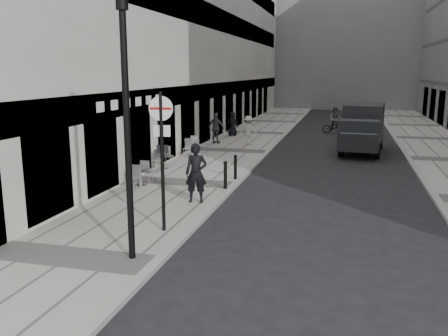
# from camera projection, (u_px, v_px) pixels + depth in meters

# --- Properties ---
(ground) EXTENTS (120.00, 120.00, 0.00)m
(ground) POSITION_uv_depth(u_px,v_px,m) (87.00, 336.00, 7.78)
(ground) COLOR black
(ground) RESTS_ON ground
(sidewalk) EXTENTS (4.00, 60.00, 0.12)m
(sidewalk) POSITION_uv_depth(u_px,v_px,m) (230.00, 151.00, 25.33)
(sidewalk) COLOR #A29B92
(sidewalk) RESTS_ON ground
(building_far) EXTENTS (24.00, 16.00, 22.00)m
(building_far) POSITION_uv_depth(u_px,v_px,m) (331.00, 15.00, 58.30)
(building_far) COLOR slate
(building_far) RESTS_ON ground
(walking_man) EXTENTS (0.76, 0.57, 1.91)m
(walking_man) POSITION_uv_depth(u_px,v_px,m) (196.00, 173.00, 15.11)
(walking_man) COLOR black
(walking_man) RESTS_ON sidewalk
(sign_post) EXTENTS (0.63, 0.13, 3.64)m
(sign_post) POSITION_uv_depth(u_px,v_px,m) (162.00, 143.00, 12.12)
(sign_post) COLOR black
(sign_post) RESTS_ON sidewalk
(lamppost) EXTENTS (0.26, 0.26, 5.70)m
(lamppost) POSITION_uv_depth(u_px,v_px,m) (127.00, 118.00, 10.11)
(lamppost) COLOR black
(lamppost) RESTS_ON sidewalk
(bollard_near) EXTENTS (0.12, 0.12, 0.90)m
(bollard_near) POSITION_uv_depth(u_px,v_px,m) (235.00, 168.00, 18.46)
(bollard_near) COLOR black
(bollard_near) RESTS_ON sidewalk
(bollard_far) EXTENTS (0.13, 0.13, 0.94)m
(bollard_far) POSITION_uv_depth(u_px,v_px,m) (225.00, 176.00, 16.96)
(bollard_far) COLOR black
(bollard_far) RESTS_ON sidewalk
(panel_van) EXTENTS (2.48, 5.50, 2.51)m
(panel_van) POSITION_uv_depth(u_px,v_px,m) (363.00, 126.00, 25.22)
(panel_van) COLOR black
(panel_van) RESTS_ON ground
(cyclist) EXTENTS (1.82, 0.91, 1.87)m
(cyclist) POSITION_uv_depth(u_px,v_px,m) (335.00, 123.00, 32.79)
(cyclist) COLOR black
(cyclist) RESTS_ON ground
(pedestrian_a) EXTENTS (1.12, 0.68, 1.79)m
(pedestrian_a) POSITION_uv_depth(u_px,v_px,m) (216.00, 128.00, 27.53)
(pedestrian_a) COLOR #4C4C50
(pedestrian_a) RESTS_ON sidewalk
(pedestrian_b) EXTENTS (1.09, 0.65, 1.67)m
(pedestrian_b) POSITION_uv_depth(u_px,v_px,m) (248.00, 130.00, 26.93)
(pedestrian_b) COLOR #AAA79D
(pedestrian_b) RESTS_ON sidewalk
(pedestrian_c) EXTENTS (0.87, 0.68, 1.57)m
(pedestrian_c) POSITION_uv_depth(u_px,v_px,m) (233.00, 124.00, 30.68)
(pedestrian_c) COLOR black
(pedestrian_c) RESTS_ON sidewalk
(cafe_table_near) EXTENTS (0.73, 1.64, 0.93)m
(cafe_table_near) POSITION_uv_depth(u_px,v_px,m) (163.00, 159.00, 20.28)
(cafe_table_near) COLOR silver
(cafe_table_near) RESTS_ON sidewalk
(cafe_table_mid) EXTENTS (0.73, 1.65, 0.94)m
(cafe_table_mid) POSITION_uv_depth(u_px,v_px,m) (192.00, 146.00, 23.52)
(cafe_table_mid) COLOR silver
(cafe_table_mid) RESTS_ON sidewalk
(cafe_table_far) EXTENTS (0.67, 1.52, 0.87)m
(cafe_table_far) POSITION_uv_depth(u_px,v_px,m) (141.00, 174.00, 17.37)
(cafe_table_far) COLOR #B4B4B6
(cafe_table_far) RESTS_ON sidewalk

